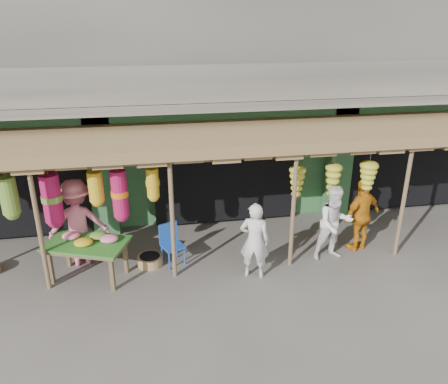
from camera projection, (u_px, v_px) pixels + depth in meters
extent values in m
plane|color=#514C47|center=(243.00, 264.00, 9.55)|extent=(80.00, 80.00, 0.00)
cube|color=gray|center=(207.00, 17.00, 12.22)|extent=(16.00, 6.00, 4.00)
cube|color=#2D6033|center=(208.00, 137.00, 13.68)|extent=(16.00, 5.70, 3.00)
cube|color=gray|center=(229.00, 103.00, 9.85)|extent=(16.00, 0.90, 0.22)
cube|color=gray|center=(233.00, 83.00, 9.30)|extent=(16.00, 0.10, 0.80)
cube|color=#2D6033|center=(226.00, 115.00, 10.34)|extent=(16.00, 0.35, 0.35)
cube|color=yellow|center=(1.00, 129.00, 9.49)|extent=(1.70, 0.06, 0.55)
cube|color=#B21414|center=(1.00, 130.00, 9.45)|extent=(1.30, 0.02, 0.30)
cube|color=black|center=(24.00, 174.00, 10.95)|extent=(3.60, 2.00, 2.50)
cube|color=black|center=(220.00, 163.00, 11.78)|extent=(3.60, 2.00, 2.50)
cube|color=black|center=(390.00, 153.00, 12.60)|extent=(3.60, 2.00, 2.50)
cube|color=#2D6033|center=(102.00, 176.00, 10.36)|extent=(0.60, 0.35, 3.00)
cube|color=#2D6033|center=(339.00, 162.00, 11.35)|extent=(0.60, 0.35, 3.00)
cylinder|color=brown|center=(39.00, 230.00, 8.22)|extent=(0.09, 0.09, 2.60)
cylinder|color=brown|center=(172.00, 219.00, 8.63)|extent=(0.09, 0.09, 2.60)
cylinder|color=brown|center=(293.00, 210.00, 9.04)|extent=(0.09, 0.09, 2.60)
cylinder|color=brown|center=(404.00, 202.00, 9.45)|extent=(0.09, 0.09, 2.60)
cylinder|color=brown|center=(235.00, 158.00, 8.38)|extent=(12.90, 0.08, 0.08)
cylinder|color=brown|center=(90.00, 167.00, 8.35)|extent=(5.50, 0.06, 0.06)
cube|color=brown|center=(236.00, 134.00, 9.36)|extent=(14.00, 2.70, 0.22)
cube|color=brown|center=(51.00, 268.00, 8.75)|extent=(0.10, 0.10, 0.70)
cube|color=brown|center=(112.00, 275.00, 8.52)|extent=(0.10, 0.10, 0.70)
cube|color=brown|center=(68.00, 252.00, 9.35)|extent=(0.10, 0.10, 0.70)
cube|color=brown|center=(126.00, 258.00, 9.11)|extent=(0.10, 0.10, 0.70)
cube|color=brown|center=(87.00, 246.00, 8.78)|extent=(1.75, 1.37, 0.07)
cube|color=#26661E|center=(86.00, 243.00, 8.76)|extent=(1.82, 1.44, 0.03)
ellipsoid|color=pink|center=(71.00, 236.00, 8.90)|extent=(0.37, 0.31, 0.15)
ellipsoid|color=gold|center=(83.00, 242.00, 8.63)|extent=(0.37, 0.31, 0.15)
ellipsoid|color=pink|center=(109.00, 239.00, 8.78)|extent=(0.37, 0.31, 0.15)
ellipsoid|color=olive|center=(99.00, 236.00, 8.90)|extent=(0.37, 0.31, 0.15)
cylinder|color=#1A4CAE|center=(169.00, 261.00, 9.26)|extent=(0.04, 0.04, 0.41)
cylinder|color=#1A4CAE|center=(185.00, 256.00, 9.45)|extent=(0.04, 0.04, 0.41)
cylinder|color=#1A4CAE|center=(162.00, 254.00, 9.55)|extent=(0.04, 0.04, 0.41)
cylinder|color=#1A4CAE|center=(177.00, 249.00, 9.73)|extent=(0.04, 0.04, 0.41)
cube|color=#1A4CAE|center=(173.00, 246.00, 9.41)|extent=(0.56, 0.56, 0.05)
cube|color=#1A4CAE|center=(168.00, 232.00, 9.48)|extent=(0.41, 0.20, 0.46)
cylinder|color=#9F8347|center=(150.00, 260.00, 9.48)|extent=(0.70, 0.70, 0.21)
imported|color=silver|center=(254.00, 241.00, 8.82)|extent=(0.70, 0.57, 1.64)
imported|color=white|center=(334.00, 223.00, 9.47)|extent=(0.87, 0.69, 1.72)
imported|color=#C47312|center=(362.00, 215.00, 9.84)|extent=(1.10, 0.74, 1.73)
imported|color=pink|center=(78.00, 223.00, 9.24)|extent=(1.31, 0.82, 1.94)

